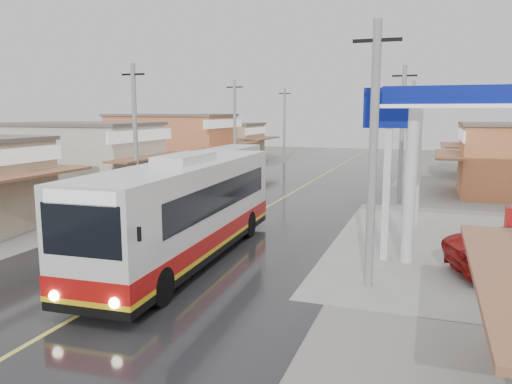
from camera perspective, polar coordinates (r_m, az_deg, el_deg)
ground at (r=18.25m, az=-9.92°, el=-8.09°), size 120.00×120.00×0.00m
road at (r=31.83m, az=3.33°, el=-0.56°), size 12.00×90.00×0.02m
centre_line at (r=31.83m, az=3.33°, el=-0.54°), size 0.15×90.00×0.01m
shopfronts_left at (r=39.95m, az=-13.65°, el=1.16°), size 11.00×44.00×5.20m
utility_poles_left at (r=35.27m, az=-7.21°, el=0.32°), size 1.60×50.00×8.00m
utility_poles_right at (r=30.68m, az=16.00°, el=-1.29°), size 1.60×36.00×8.00m
coach_bus at (r=18.20m, az=-7.88°, el=-2.03°), size 3.32×12.48×3.86m
second_bus at (r=34.67m, az=-3.46°, el=2.80°), size 2.64×8.74×2.88m
cyclist at (r=27.12m, az=-11.07°, el=-1.02°), size 1.08×1.97×2.02m
tricycle_near at (r=29.03m, az=-18.08°, el=-0.16°), size 1.76×2.30×1.58m
tricycle_far at (r=37.00m, az=-9.83°, el=2.12°), size 1.80×2.19×1.63m
tyre_stack at (r=28.42m, az=-14.80°, el=-1.56°), size 0.92×0.92×0.47m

